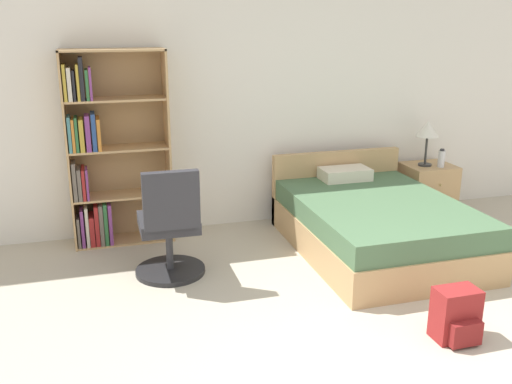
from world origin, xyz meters
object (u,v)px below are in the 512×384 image
at_px(backpack_red, 456,316).
at_px(office_chair, 170,230).
at_px(nightstand, 427,189).
at_px(table_lamp, 428,130).
at_px(bed, 374,223).
at_px(bookshelf, 105,154).
at_px(water_bottle, 441,159).

bearing_deg(backpack_red, office_chair, 138.44).
distance_m(nightstand, table_lamp, 0.67).
xyz_separation_m(office_chair, table_lamp, (2.91, 0.86, 0.51)).
distance_m(bed, nightstand, 1.33).
xyz_separation_m(bed, table_lamp, (1.00, 0.78, 0.68)).
height_order(bookshelf, water_bottle, bookshelf).
bearing_deg(bed, table_lamp, 37.93).
relative_size(bookshelf, backpack_red, 5.02).
height_order(bed, office_chair, office_chair).
xyz_separation_m(bookshelf, nightstand, (3.43, -0.09, -0.60)).
relative_size(bookshelf, nightstand, 3.33).
distance_m(bed, office_chair, 1.92).
height_order(nightstand, backpack_red, nightstand).
relative_size(bookshelf, water_bottle, 9.19).
bearing_deg(water_bottle, nightstand, 119.63).
height_order(water_bottle, backpack_red, water_bottle).
xyz_separation_m(nightstand, water_bottle, (0.07, -0.12, 0.37)).
xyz_separation_m(bed, water_bottle, (1.13, 0.68, 0.38)).
xyz_separation_m(table_lamp, backpack_red, (-1.21, -2.37, -0.76)).
bearing_deg(water_bottle, backpack_red, -120.52).
bearing_deg(nightstand, bookshelf, 178.55).
height_order(table_lamp, water_bottle, table_lamp).
bearing_deg(office_chair, nightstand, 16.31).
bearing_deg(bed, backpack_red, -97.31).
distance_m(nightstand, backpack_red, 2.70).
distance_m(nightstand, water_bottle, 0.39).
relative_size(office_chair, table_lamp, 1.97).
height_order(bookshelf, backpack_red, bookshelf).
relative_size(bed, table_lamp, 3.99).
bearing_deg(nightstand, water_bottle, -60.37).
relative_size(water_bottle, backpack_red, 0.55).
height_order(office_chair, table_lamp, table_lamp).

